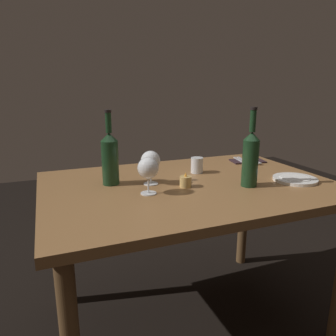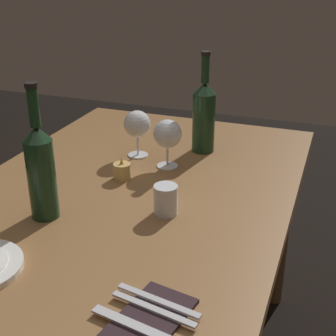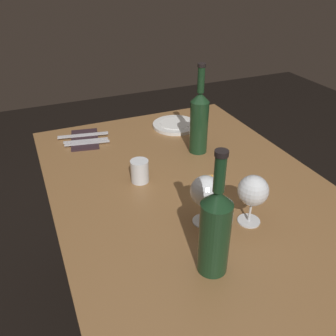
{
  "view_description": "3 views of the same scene",
  "coord_description": "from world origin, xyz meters",
  "px_view_note": "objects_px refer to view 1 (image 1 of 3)",
  "views": [
    {
      "loc": [
        -0.6,
        -1.25,
        1.17
      ],
      "look_at": [
        -0.08,
        0.07,
        0.8
      ],
      "focal_mm": 33.9,
      "sensor_mm": 36.0,
      "label": 1
    },
    {
      "loc": [
        1.13,
        0.53,
        1.36
      ],
      "look_at": [
        -0.04,
        0.1,
        0.8
      ],
      "focal_mm": 51.84,
      "sensor_mm": 36.0,
      "label": 2
    },
    {
      "loc": [
        -0.88,
        0.47,
        1.42
      ],
      "look_at": [
        0.03,
        0.08,
        0.82
      ],
      "focal_mm": 38.53,
      "sensor_mm": 36.0,
      "label": 3
    }
  ],
  "objects_px": {
    "dinner_plate": "(295,179)",
    "fork_inner": "(244,160)",
    "wine_glass_left": "(151,161)",
    "wine_bottle_second": "(250,157)",
    "wine_glass_right": "(148,169)",
    "wine_bottle": "(110,157)",
    "table_knife": "(252,160)",
    "water_tumbler": "(197,166)",
    "fork_outer": "(240,161)",
    "votive_candle": "(186,182)",
    "folded_napkin": "(248,161)"
  },
  "relations": [
    {
      "from": "dinner_plate",
      "to": "fork_inner",
      "type": "bearing_deg",
      "value": 90.62
    },
    {
      "from": "wine_glass_left",
      "to": "wine_bottle_second",
      "type": "relative_size",
      "value": 0.44
    },
    {
      "from": "wine_glass_right",
      "to": "wine_bottle",
      "type": "distance_m",
      "value": 0.22
    },
    {
      "from": "table_knife",
      "to": "water_tumbler",
      "type": "bearing_deg",
      "value": -165.2
    },
    {
      "from": "fork_outer",
      "to": "wine_glass_left",
      "type": "bearing_deg",
      "value": -161.31
    },
    {
      "from": "votive_candle",
      "to": "dinner_plate",
      "type": "bearing_deg",
      "value": -11.1
    },
    {
      "from": "water_tumbler",
      "to": "table_knife",
      "type": "height_order",
      "value": "water_tumbler"
    },
    {
      "from": "water_tumbler",
      "to": "wine_bottle_second",
      "type": "bearing_deg",
      "value": -67.6
    },
    {
      "from": "votive_candle",
      "to": "table_knife",
      "type": "relative_size",
      "value": 0.32
    },
    {
      "from": "wine_bottle",
      "to": "fork_inner",
      "type": "xyz_separation_m",
      "value": [
        0.81,
        0.14,
        -0.11
      ]
    },
    {
      "from": "wine_bottle_second",
      "to": "water_tumbler",
      "type": "relative_size",
      "value": 4.37
    },
    {
      "from": "wine_bottle",
      "to": "wine_bottle_second",
      "type": "height_order",
      "value": "wine_bottle_second"
    },
    {
      "from": "wine_glass_left",
      "to": "fork_inner",
      "type": "bearing_deg",
      "value": 18.01
    },
    {
      "from": "wine_glass_left",
      "to": "fork_inner",
      "type": "height_order",
      "value": "wine_glass_left"
    },
    {
      "from": "fork_outer",
      "to": "table_knife",
      "type": "height_order",
      "value": "same"
    },
    {
      "from": "wine_glass_right",
      "to": "fork_outer",
      "type": "distance_m",
      "value": 0.75
    },
    {
      "from": "dinner_plate",
      "to": "fork_outer",
      "type": "distance_m",
      "value": 0.41
    },
    {
      "from": "votive_candle",
      "to": "dinner_plate",
      "type": "xyz_separation_m",
      "value": [
        0.52,
        -0.1,
        -0.02
      ]
    },
    {
      "from": "water_tumbler",
      "to": "table_knife",
      "type": "distance_m",
      "value": 0.43
    },
    {
      "from": "wine_glass_right",
      "to": "wine_bottle",
      "type": "xyz_separation_m",
      "value": [
        -0.12,
        0.19,
        0.02
      ]
    },
    {
      "from": "wine_glass_right",
      "to": "folded_napkin",
      "type": "bearing_deg",
      "value": 24.74
    },
    {
      "from": "wine_bottle_second",
      "to": "folded_napkin",
      "type": "relative_size",
      "value": 1.67
    },
    {
      "from": "wine_glass_left",
      "to": "votive_candle",
      "type": "relative_size",
      "value": 2.28
    },
    {
      "from": "water_tumbler",
      "to": "fork_outer",
      "type": "height_order",
      "value": "water_tumbler"
    },
    {
      "from": "wine_bottle",
      "to": "dinner_plate",
      "type": "xyz_separation_m",
      "value": [
        0.81,
        -0.26,
        -0.12
      ]
    },
    {
      "from": "wine_bottle_second",
      "to": "votive_candle",
      "type": "height_order",
      "value": "wine_bottle_second"
    },
    {
      "from": "water_tumbler",
      "to": "votive_candle",
      "type": "height_order",
      "value": "water_tumbler"
    },
    {
      "from": "dinner_plate",
      "to": "folded_napkin",
      "type": "height_order",
      "value": "dinner_plate"
    },
    {
      "from": "folded_napkin",
      "to": "fork_outer",
      "type": "relative_size",
      "value": 1.15
    },
    {
      "from": "dinner_plate",
      "to": "table_knife",
      "type": "distance_m",
      "value": 0.41
    },
    {
      "from": "wine_bottle",
      "to": "fork_outer",
      "type": "bearing_deg",
      "value": 10.3
    },
    {
      "from": "wine_bottle_second",
      "to": "fork_outer",
      "type": "relative_size",
      "value": 1.92
    },
    {
      "from": "folded_napkin",
      "to": "fork_outer",
      "type": "distance_m",
      "value": 0.05
    },
    {
      "from": "wine_bottle",
      "to": "fork_outer",
      "type": "distance_m",
      "value": 0.8
    },
    {
      "from": "table_knife",
      "to": "fork_outer",
      "type": "bearing_deg",
      "value": 180.0
    },
    {
      "from": "wine_glass_left",
      "to": "folded_napkin",
      "type": "relative_size",
      "value": 0.74
    },
    {
      "from": "wine_glass_left",
      "to": "wine_bottle",
      "type": "xyz_separation_m",
      "value": [
        -0.17,
        0.07,
        0.02
      ]
    },
    {
      "from": "wine_glass_left",
      "to": "wine_glass_right",
      "type": "bearing_deg",
      "value": -112.58
    },
    {
      "from": "water_tumbler",
      "to": "fork_outer",
      "type": "xyz_separation_m",
      "value": [
        0.34,
        0.11,
        -0.02
      ]
    },
    {
      "from": "fork_inner",
      "to": "wine_bottle",
      "type": "bearing_deg",
      "value": -170.02
    },
    {
      "from": "wine_glass_left",
      "to": "folded_napkin",
      "type": "height_order",
      "value": "wine_glass_left"
    },
    {
      "from": "wine_bottle",
      "to": "wine_glass_right",
      "type": "bearing_deg",
      "value": -58.23
    },
    {
      "from": "folded_napkin",
      "to": "votive_candle",
      "type": "bearing_deg",
      "value": -150.54
    },
    {
      "from": "wine_bottle_second",
      "to": "table_knife",
      "type": "relative_size",
      "value": 1.64
    },
    {
      "from": "wine_glass_left",
      "to": "wine_glass_right",
      "type": "xyz_separation_m",
      "value": [
        -0.05,
        -0.12,
        0.0
      ]
    },
    {
      "from": "dinner_plate",
      "to": "fork_inner",
      "type": "height_order",
      "value": "dinner_plate"
    },
    {
      "from": "dinner_plate",
      "to": "wine_glass_left",
      "type": "bearing_deg",
      "value": 163.07
    },
    {
      "from": "wine_glass_right",
      "to": "folded_napkin",
      "type": "height_order",
      "value": "wine_glass_right"
    },
    {
      "from": "table_knife",
      "to": "wine_glass_right",
      "type": "bearing_deg",
      "value": -156.14
    },
    {
      "from": "folded_napkin",
      "to": "wine_bottle",
      "type": "bearing_deg",
      "value": -170.31
    }
  ]
}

